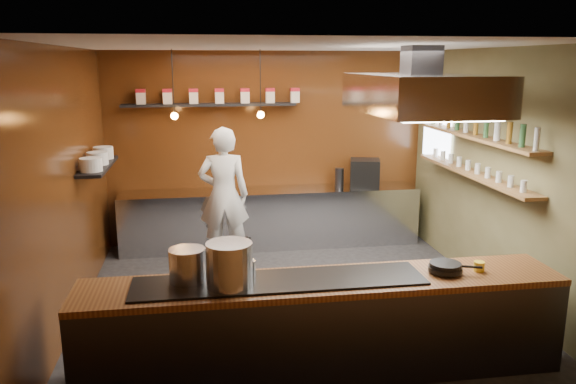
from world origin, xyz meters
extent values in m
plane|color=black|center=(0.00, 0.00, 0.00)|extent=(5.00, 5.00, 0.00)
plane|color=#3F210B|center=(0.00, 2.50, 1.50)|extent=(5.00, 0.00, 5.00)
plane|color=#3F210B|center=(-2.50, 0.00, 1.50)|extent=(0.00, 5.00, 5.00)
plane|color=brown|center=(2.50, 0.00, 1.50)|extent=(0.00, 5.00, 5.00)
plane|color=silver|center=(0.00, 0.00, 3.00)|extent=(5.00, 5.00, 0.00)
plane|color=white|center=(2.45, 1.70, 1.90)|extent=(0.00, 1.00, 1.00)
cube|color=silver|center=(0.00, 2.17, 0.45)|extent=(4.60, 0.65, 0.90)
cube|color=#38383D|center=(0.00, -1.60, 0.43)|extent=(4.40, 0.70, 0.86)
cube|color=brown|center=(0.00, -1.60, 0.89)|extent=(4.40, 0.72, 0.06)
cube|color=black|center=(-0.40, -1.60, 0.93)|extent=(2.60, 0.55, 0.02)
cube|color=black|center=(-0.90, 2.36, 2.20)|extent=(2.60, 0.26, 0.04)
cube|color=black|center=(-2.34, 1.00, 1.55)|extent=(0.30, 1.40, 0.04)
cube|color=olive|center=(2.34, 0.30, 1.92)|extent=(0.26, 2.80, 0.04)
cube|color=olive|center=(2.34, 0.30, 1.45)|extent=(0.26, 2.80, 0.04)
cube|color=#38383D|center=(1.30, -0.40, 2.85)|extent=(0.35, 0.35, 0.30)
cube|color=silver|center=(1.30, -0.40, 2.50)|extent=(1.20, 2.00, 0.40)
cube|color=white|center=(1.30, -0.40, 2.29)|extent=(1.00, 1.80, 0.02)
cylinder|color=black|center=(-1.40, 1.70, 2.55)|extent=(0.01, 0.01, 0.90)
sphere|color=orange|center=(-1.40, 1.70, 2.10)|extent=(0.10, 0.10, 0.10)
cylinder|color=black|center=(-0.20, 1.70, 2.55)|extent=(0.01, 0.01, 0.90)
sphere|color=orange|center=(-0.20, 1.70, 2.10)|extent=(0.10, 0.10, 0.10)
cube|color=beige|center=(-1.90, 2.36, 2.31)|extent=(0.13, 0.13, 0.17)
cube|color=#B21524|center=(-1.90, 2.36, 2.42)|extent=(0.13, 0.13, 0.05)
cube|color=beige|center=(-1.52, 2.36, 2.31)|extent=(0.13, 0.13, 0.17)
cube|color=#B21524|center=(-1.52, 2.36, 2.42)|extent=(0.13, 0.13, 0.05)
cube|color=beige|center=(-1.13, 2.36, 2.31)|extent=(0.13, 0.13, 0.17)
cube|color=#B21524|center=(-1.13, 2.36, 2.42)|extent=(0.13, 0.13, 0.05)
cube|color=beige|center=(-0.75, 2.36, 2.31)|extent=(0.13, 0.13, 0.17)
cube|color=#B21524|center=(-0.75, 2.36, 2.42)|extent=(0.14, 0.13, 0.05)
cube|color=beige|center=(-0.37, 2.36, 2.31)|extent=(0.13, 0.13, 0.17)
cube|color=#B21524|center=(-0.37, 2.36, 2.42)|extent=(0.14, 0.13, 0.05)
cube|color=beige|center=(0.02, 2.36, 2.31)|extent=(0.13, 0.13, 0.17)
cube|color=#B21524|center=(0.02, 2.36, 2.42)|extent=(0.14, 0.13, 0.05)
cube|color=beige|center=(0.40, 2.36, 2.31)|extent=(0.13, 0.13, 0.17)
cube|color=#B21524|center=(0.40, 2.36, 2.42)|extent=(0.14, 0.13, 0.05)
cylinder|color=silver|center=(-2.34, 0.55, 1.65)|extent=(0.26, 0.26, 0.16)
cylinder|color=silver|center=(-2.34, 1.00, 1.65)|extent=(0.26, 0.26, 0.16)
cylinder|color=silver|center=(-2.34, 1.45, 1.65)|extent=(0.26, 0.26, 0.16)
cylinder|color=silver|center=(2.34, -1.00, 2.06)|extent=(0.06, 0.06, 0.24)
cylinder|color=#2D5933|center=(2.34, -0.74, 2.06)|extent=(0.06, 0.06, 0.24)
cylinder|color=#8C601E|center=(2.34, -0.48, 2.06)|extent=(0.06, 0.06, 0.24)
cylinder|color=silver|center=(2.34, -0.22, 2.06)|extent=(0.06, 0.06, 0.24)
cylinder|color=#2D5933|center=(2.34, 0.04, 2.06)|extent=(0.06, 0.06, 0.24)
cylinder|color=#8C601E|center=(2.34, 0.30, 2.06)|extent=(0.06, 0.06, 0.24)
cylinder|color=silver|center=(2.34, 0.56, 2.06)|extent=(0.06, 0.06, 0.24)
cylinder|color=#2D5933|center=(2.34, 0.82, 2.06)|extent=(0.06, 0.06, 0.24)
cylinder|color=#8C601E|center=(2.34, 1.08, 2.06)|extent=(0.06, 0.06, 0.24)
cylinder|color=silver|center=(2.34, 1.34, 2.06)|extent=(0.06, 0.06, 0.24)
cylinder|color=#2D5933|center=(2.34, 1.60, 2.06)|extent=(0.06, 0.06, 0.24)
cylinder|color=silver|center=(2.34, -0.85, 1.53)|extent=(0.07, 0.07, 0.13)
cylinder|color=silver|center=(2.34, -0.59, 1.53)|extent=(0.07, 0.07, 0.13)
cylinder|color=silver|center=(2.34, -0.34, 1.53)|extent=(0.07, 0.07, 0.13)
cylinder|color=silver|center=(2.34, -0.08, 1.53)|extent=(0.07, 0.07, 0.13)
cylinder|color=silver|center=(2.34, 0.17, 1.53)|extent=(0.07, 0.07, 0.13)
cylinder|color=silver|center=(2.34, 0.43, 1.53)|extent=(0.07, 0.07, 0.13)
cylinder|color=silver|center=(2.34, 0.68, 1.53)|extent=(0.07, 0.07, 0.13)
cylinder|color=silver|center=(2.34, 0.94, 1.53)|extent=(0.07, 0.07, 0.13)
cylinder|color=silver|center=(2.34, 1.19, 1.53)|extent=(0.07, 0.07, 0.13)
cylinder|color=silver|center=(2.34, 1.45, 1.53)|extent=(0.07, 0.07, 0.13)
cylinder|color=#B1B3B9|center=(-0.85, -1.67, 1.13)|extent=(0.46, 0.46, 0.39)
cylinder|color=#B9BBC1|center=(-1.21, -1.51, 1.09)|extent=(0.39, 0.39, 0.30)
cylinder|color=silver|center=(-0.67, -1.52, 1.03)|extent=(0.14, 0.14, 0.17)
cylinder|color=black|center=(1.15, -1.62, 0.96)|extent=(0.31, 0.31, 0.04)
cylinder|color=black|center=(1.15, -1.62, 1.00)|extent=(0.29, 0.29, 0.04)
cylinder|color=black|center=(1.37, -1.71, 1.00)|extent=(0.18, 0.09, 0.02)
cylinder|color=yellow|center=(1.48, -1.62, 0.97)|extent=(0.13, 0.13, 0.09)
cube|color=black|center=(1.47, 2.10, 1.12)|extent=(0.54, 0.53, 0.45)
imported|color=white|center=(-0.76, 1.58, 0.98)|extent=(0.74, 0.50, 1.96)
camera|label=1|loc=(-1.05, -6.23, 2.83)|focal=35.00mm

